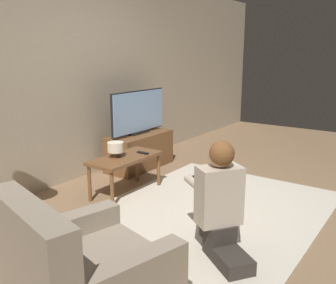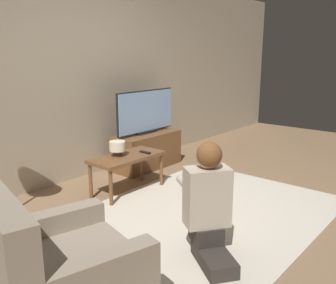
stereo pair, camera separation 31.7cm
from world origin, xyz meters
name	(u,v)px [view 2 (the right image)]	position (x,y,z in m)	size (l,w,h in m)	color
ground_plane	(199,218)	(0.00, 0.00, 0.00)	(10.00, 10.00, 0.00)	#896B4C
wall_back	(72,75)	(0.00, 1.93, 1.30)	(10.00, 0.06, 2.60)	tan
rug	(199,217)	(0.00, 0.00, 0.01)	(2.89, 2.05, 0.02)	beige
tv_stand	(146,150)	(0.89, 1.54, 0.24)	(1.00, 0.44, 0.48)	brown
tv	(146,112)	(0.89, 1.54, 0.78)	(1.05, 0.08, 0.59)	black
coffee_table	(127,160)	(0.04, 1.03, 0.38)	(0.88, 0.41, 0.44)	brown
armchair	(59,276)	(-1.67, -0.16, 0.27)	(0.99, 1.01, 0.83)	gray
person_kneeling	(208,201)	(-0.53, -0.45, 0.47)	(0.67, 0.80, 0.92)	#332D28
table_lamp	(117,147)	(-0.04, 1.10, 0.54)	(0.18, 0.18, 0.17)	#4C3823
remote	(145,152)	(0.25, 0.95, 0.45)	(0.04, 0.15, 0.02)	black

